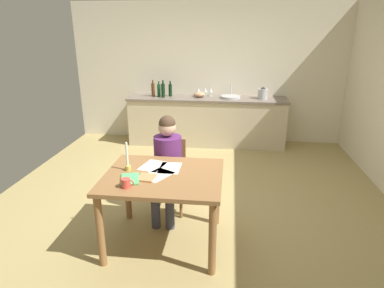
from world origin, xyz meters
TOP-DOWN VIEW (x-y plane):
  - ground_plane at (0.00, 0.00)m, footprint 5.20×5.20m
  - wall_back at (0.00, 2.60)m, footprint 5.20×0.12m
  - kitchen_counter at (0.00, 2.24)m, footprint 2.94×0.64m
  - dining_table at (-0.19, -0.96)m, footprint 1.14×0.95m
  - chair_at_table at (-0.26, -0.25)m, footprint 0.40×0.40m
  - person_seated at (-0.26, -0.39)m, footprint 0.32×0.59m
  - coffee_mug at (-0.46, -1.28)m, footprint 0.12×0.08m
  - candlestick at (-0.56, -0.90)m, footprint 0.06×0.06m
  - book_magazine at (-0.47, -1.12)m, footprint 0.22×0.28m
  - book_cookery at (-0.33, -1.07)m, footprint 0.18×0.19m
  - paper_letter at (-0.15, -0.80)m, footprint 0.21×0.30m
  - paper_bill at (-0.24, -0.98)m, footprint 0.33×0.36m
  - paper_envelope at (-0.34, -0.76)m, footprint 0.28×0.34m
  - sink_unit at (0.44, 2.24)m, footprint 0.36×0.36m
  - bottle_oil at (-1.02, 2.23)m, footprint 0.06×0.06m
  - bottle_vinegar at (-0.91, 2.25)m, footprint 0.07×0.07m
  - bottle_wine_red at (-0.81, 2.17)m, footprint 0.07×0.07m
  - bottle_sauce at (-0.70, 2.29)m, footprint 0.07×0.07m
  - mixing_bowl at (-0.15, 2.28)m, footprint 0.22×0.22m
  - stovetop_kettle at (1.02, 2.24)m, footprint 0.18×0.18m
  - wine_glass_near_sink at (0.06, 2.39)m, footprint 0.07×0.07m
  - wine_glass_by_kettle at (-0.04, 2.39)m, footprint 0.07×0.07m
  - wine_glass_back_left at (-0.18, 2.39)m, footprint 0.07×0.07m

SIDE VIEW (x-z plane):
  - ground_plane at x=0.00m, z-range -0.04..0.00m
  - kitchen_counter at x=0.00m, z-range 0.00..0.90m
  - chair_at_table at x=-0.26m, z-range 0.05..0.91m
  - dining_table at x=-0.19m, z-range 0.27..1.04m
  - person_seated at x=-0.26m, z-range 0.08..1.28m
  - paper_letter at x=-0.15m, z-range 0.77..0.77m
  - paper_bill at x=-0.24m, z-range 0.77..0.77m
  - paper_envelope at x=-0.34m, z-range 0.77..0.77m
  - book_cookery at x=-0.33m, z-range 0.77..0.79m
  - book_magazine at x=-0.47m, z-range 0.77..0.79m
  - coffee_mug at x=-0.46m, z-range 0.77..0.86m
  - candlestick at x=-0.56m, z-range 0.71..1.00m
  - sink_unit at x=0.44m, z-range 0.80..1.04m
  - mixing_bowl at x=-0.15m, z-range 0.90..1.00m
  - stovetop_kettle at x=1.02m, z-range 0.89..1.11m
  - wine_glass_near_sink at x=0.06m, z-range 0.93..1.09m
  - wine_glass_by_kettle at x=-0.04m, z-range 0.93..1.09m
  - wine_glass_back_left at x=-0.18m, z-range 0.93..1.09m
  - bottle_vinegar at x=-0.91m, z-range 0.88..1.16m
  - bottle_sauce at x=-0.70m, z-range 0.88..1.16m
  - bottle_oil at x=-1.02m, z-range 0.88..1.18m
  - bottle_wine_red at x=-0.81m, z-range 0.88..1.19m
  - wall_back at x=0.00m, z-range 0.00..2.60m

